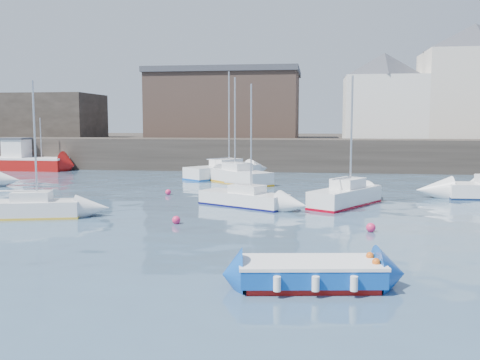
# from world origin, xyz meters

# --- Properties ---
(water) EXTENTS (220.00, 220.00, 0.00)m
(water) POSITION_xyz_m (0.00, 0.00, 0.00)
(water) COLOR #2D4760
(water) RESTS_ON ground
(quay_wall) EXTENTS (90.00, 5.00, 3.00)m
(quay_wall) POSITION_xyz_m (0.00, 35.00, 1.50)
(quay_wall) COLOR #28231E
(quay_wall) RESTS_ON ground
(land_strip) EXTENTS (90.00, 32.00, 2.80)m
(land_strip) POSITION_xyz_m (0.00, 53.00, 1.40)
(land_strip) COLOR #28231E
(land_strip) RESTS_ON ground
(bldg_east_a) EXTENTS (13.36, 13.36, 11.80)m
(bldg_east_a) POSITION_xyz_m (20.00, 42.00, 8.81)
(bldg_east_a) COLOR beige
(bldg_east_a) RESTS_ON land_strip
(bldg_east_d) EXTENTS (11.14, 11.14, 8.95)m
(bldg_east_d) POSITION_xyz_m (11.00, 41.50, 7.36)
(bldg_east_d) COLOR white
(bldg_east_d) RESTS_ON land_strip
(warehouse) EXTENTS (16.40, 10.40, 7.60)m
(warehouse) POSITION_xyz_m (-6.00, 43.00, 6.62)
(warehouse) COLOR #3D2D26
(warehouse) RESTS_ON land_strip
(bldg_west) EXTENTS (14.00, 8.00, 5.00)m
(bldg_west) POSITION_xyz_m (-28.00, 42.00, 5.30)
(bldg_west) COLOR #353028
(bldg_west) RESTS_ON land_strip
(blue_dinghy) EXTENTS (4.23, 2.37, 0.77)m
(blue_dinghy) POSITION_xyz_m (3.93, -1.69, 0.43)
(blue_dinghy) COLOR #9C0F0D
(blue_dinghy) RESTS_ON ground
(fishing_boat) EXTENTS (7.63, 2.99, 5.02)m
(fishing_boat) POSITION_xyz_m (-23.63, 31.51, 0.97)
(fishing_boat) COLOR #9C0F0D
(fishing_boat) RESTS_ON ground
(sailboat_a) EXTENTS (5.32, 2.86, 6.59)m
(sailboat_a) POSITION_xyz_m (-9.78, 7.48, 0.46)
(sailboat_a) COLOR white
(sailboat_a) RESTS_ON ground
(sailboat_b) EXTENTS (5.33, 3.94, 6.65)m
(sailboat_b) POSITION_xyz_m (0.15, 12.46, 0.43)
(sailboat_b) COLOR white
(sailboat_b) RESTS_ON ground
(sailboat_c) EXTENTS (4.35, 5.54, 7.17)m
(sailboat_c) POSITION_xyz_m (5.72, 13.45, 0.55)
(sailboat_c) COLOR white
(sailboat_c) RESTS_ON ground
(sailboat_f) EXTENTS (5.57, 5.85, 7.96)m
(sailboat_f) POSITION_xyz_m (-1.67, 23.37, 0.56)
(sailboat_f) COLOR white
(sailboat_f) RESTS_ON ground
(sailboat_h) EXTENTS (5.98, 6.65, 8.75)m
(sailboat_h) POSITION_xyz_m (-3.53, 27.12, 0.57)
(sailboat_h) COLOR white
(sailboat_h) RESTS_ON ground
(buoy_near) EXTENTS (0.38, 0.38, 0.38)m
(buoy_near) POSITION_xyz_m (-2.23, 6.96, 0.00)
(buoy_near) COLOR #DD2359
(buoy_near) RESTS_ON ground
(buoy_mid) EXTENTS (0.40, 0.40, 0.40)m
(buoy_mid) POSITION_xyz_m (6.39, 6.35, 0.00)
(buoy_mid) COLOR #DD2359
(buoy_mid) RESTS_ON ground
(buoy_far) EXTENTS (0.36, 0.36, 0.36)m
(buoy_far) POSITION_xyz_m (-5.26, 16.40, 0.00)
(buoy_far) COLOR #DD2359
(buoy_far) RESTS_ON ground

